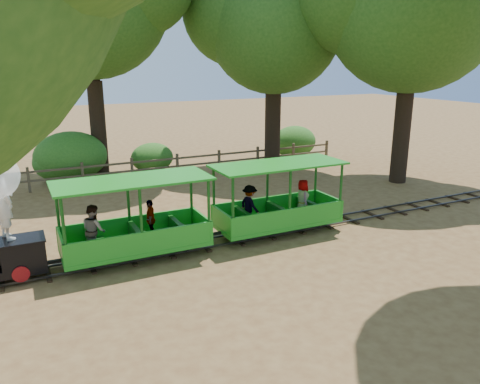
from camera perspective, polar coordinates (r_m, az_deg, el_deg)
name	(u,v)px	position (r m, az deg, el deg)	size (l,w,h in m)	color
ground	(236,240)	(13.38, -0.49, -5.88)	(90.00, 90.00, 0.00)	olive
track	(236,238)	(13.35, -0.49, -5.61)	(22.00, 1.00, 0.10)	#3F3D3A
carriage_front	(130,230)	(12.17, -13.21, -4.48)	(3.85, 1.57, 2.00)	green
carriage_rear	(276,207)	(13.68, 4.43, -1.81)	(3.85, 1.57, 2.00)	green
oak_ne	(273,17)	(21.77, 4.07, 20.47)	(7.49, 6.59, 9.43)	#2D2116
fence	(155,165)	(20.42, -10.30, 3.20)	(18.10, 0.10, 1.00)	brown
shrub_west	(63,162)	(20.99, -20.79, 3.47)	(2.40, 1.85, 1.66)	#2D6B1E
shrub_mid_w	(71,156)	(20.98, -19.92, 4.13)	(3.01, 2.31, 2.08)	#2D6B1E
shrub_mid_e	(152,157)	(21.69, -10.66, 4.16)	(1.93, 1.49, 1.34)	#2D6B1E
shrub_east	(294,142)	(24.77, 6.64, 6.12)	(2.38, 1.83, 1.65)	#2D6B1E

